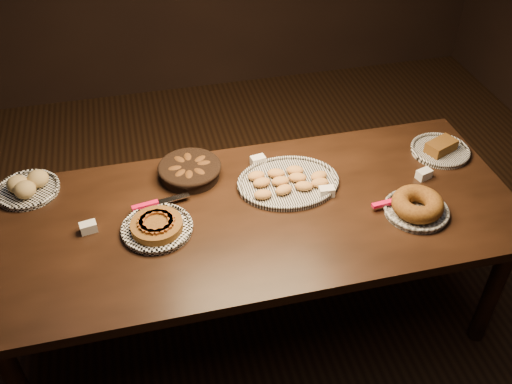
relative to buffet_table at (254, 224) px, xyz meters
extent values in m
plane|color=black|center=(0.00, 0.00, -0.68)|extent=(5.00, 5.00, 0.00)
cube|color=black|center=(0.00, 0.00, 0.05)|extent=(2.40, 1.00, 0.05)
cylinder|color=black|center=(1.08, -0.38, -0.33)|extent=(0.08, 0.08, 0.70)
cylinder|color=black|center=(-1.08, 0.38, -0.33)|extent=(0.08, 0.08, 0.70)
cylinder|color=black|center=(1.08, 0.38, -0.33)|extent=(0.08, 0.08, 0.70)
torus|color=white|center=(-0.43, -0.02, 0.09)|extent=(0.31, 0.31, 0.02)
cylinder|color=#4E300F|center=(-0.43, -0.02, 0.10)|extent=(0.23, 0.23, 0.04)
cube|color=#622710|center=(-0.37, -0.02, 0.13)|extent=(0.02, 0.08, 0.01)
cube|color=#622710|center=(-0.38, 0.01, 0.13)|extent=(0.06, 0.08, 0.01)
cube|color=#622710|center=(-0.40, 0.03, 0.13)|extent=(0.08, 0.05, 0.01)
cube|color=#622710|center=(-0.44, 0.04, 0.13)|extent=(0.08, 0.03, 0.01)
cube|color=#622710|center=(-0.47, 0.03, 0.13)|extent=(0.07, 0.06, 0.01)
cube|color=#622710|center=(-0.49, 0.00, 0.13)|extent=(0.05, 0.08, 0.01)
cube|color=#622710|center=(-0.49, -0.04, 0.13)|extent=(0.04, 0.08, 0.01)
cube|color=#622710|center=(-0.47, -0.06, 0.13)|extent=(0.07, 0.07, 0.01)
cube|color=#622710|center=(-0.44, -0.08, 0.13)|extent=(0.08, 0.04, 0.01)
cube|color=#622710|center=(-0.41, -0.08, 0.13)|extent=(0.08, 0.05, 0.01)
cube|color=#622710|center=(-0.38, -0.05, 0.13)|extent=(0.06, 0.08, 0.01)
cube|color=#FF0C46|center=(-0.47, 0.12, 0.10)|extent=(0.12, 0.04, 0.02)
cube|color=silver|center=(-0.34, 0.14, 0.10)|extent=(0.15, 0.06, 0.00)
torus|color=black|center=(0.20, 0.15, 0.09)|extent=(0.39, 0.39, 0.02)
ellipsoid|color=#B06F33|center=(0.06, 0.07, 0.11)|extent=(0.09, 0.06, 0.04)
ellipsoid|color=#B06F33|center=(0.16, 0.08, 0.11)|extent=(0.10, 0.08, 0.04)
ellipsoid|color=#B06F33|center=(0.26, 0.08, 0.11)|extent=(0.10, 0.07, 0.04)
ellipsoid|color=#B06F33|center=(0.34, 0.09, 0.11)|extent=(0.09, 0.06, 0.04)
ellipsoid|color=#B06F33|center=(0.07, 0.16, 0.11)|extent=(0.09, 0.06, 0.04)
ellipsoid|color=#B06F33|center=(0.16, 0.14, 0.11)|extent=(0.09, 0.06, 0.04)
ellipsoid|color=#B06F33|center=(0.25, 0.15, 0.11)|extent=(0.10, 0.07, 0.04)
ellipsoid|color=#B06F33|center=(0.35, 0.14, 0.11)|extent=(0.09, 0.07, 0.04)
ellipsoid|color=#B06F33|center=(0.06, 0.21, 0.11)|extent=(0.09, 0.06, 0.04)
ellipsoid|color=#B06F33|center=(0.16, 0.21, 0.11)|extent=(0.09, 0.07, 0.04)
ellipsoid|color=#B06F33|center=(0.25, 0.21, 0.11)|extent=(0.10, 0.08, 0.04)
torus|color=black|center=(0.70, -0.17, 0.09)|extent=(0.29, 0.29, 0.02)
torus|color=brown|center=(0.70, -0.17, 0.13)|extent=(0.29, 0.29, 0.08)
cube|color=#FF0C46|center=(0.57, -0.11, 0.10)|extent=(0.12, 0.04, 0.02)
cube|color=silver|center=(0.70, -0.10, 0.10)|extent=(0.15, 0.05, 0.00)
cylinder|color=black|center=(-0.24, 0.32, 0.11)|extent=(0.33, 0.33, 0.07)
torus|color=black|center=(-0.24, 0.32, 0.13)|extent=(0.30, 0.30, 0.02)
ellipsoid|color=#361C0A|center=(-0.17, 0.32, 0.13)|extent=(0.09, 0.05, 0.04)
ellipsoid|color=#361C0A|center=(-0.18, 0.36, 0.13)|extent=(0.10, 0.09, 0.04)
ellipsoid|color=#361C0A|center=(-0.24, 0.39, 0.13)|extent=(0.05, 0.09, 0.04)
ellipsoid|color=#361C0A|center=(-0.28, 0.37, 0.13)|extent=(0.09, 0.10, 0.04)
ellipsoid|color=#361C0A|center=(-0.31, 0.31, 0.13)|extent=(0.09, 0.06, 0.04)
ellipsoid|color=#361C0A|center=(-0.29, 0.27, 0.13)|extent=(0.10, 0.10, 0.04)
ellipsoid|color=#361C0A|center=(-0.25, 0.25, 0.13)|extent=(0.06, 0.10, 0.04)
ellipsoid|color=#361C0A|center=(-0.20, 0.26, 0.13)|extent=(0.09, 0.10, 0.04)
torus|color=white|center=(-0.99, 0.38, 0.09)|extent=(0.29, 0.29, 0.02)
ellipsoid|color=olive|center=(-1.02, 0.38, 0.13)|extent=(0.10, 0.10, 0.08)
ellipsoid|color=olive|center=(-0.93, 0.40, 0.13)|extent=(0.10, 0.10, 0.08)
ellipsoid|color=olive|center=(-0.99, 0.33, 0.13)|extent=(0.10, 0.10, 0.08)
torus|color=black|center=(1.02, 0.22, 0.09)|extent=(0.30, 0.30, 0.02)
cube|color=#4E300F|center=(1.02, 0.22, 0.11)|extent=(0.18, 0.14, 0.06)
cube|color=white|center=(-0.35, -0.02, 0.10)|extent=(0.08, 0.08, 0.04)
cube|color=white|center=(0.10, 0.34, 0.10)|extent=(0.08, 0.06, 0.04)
cube|color=white|center=(0.35, 0.03, 0.10)|extent=(0.07, 0.05, 0.04)
cube|color=white|center=(-0.72, 0.04, 0.10)|extent=(0.08, 0.06, 0.04)
cube|color=white|center=(0.85, 0.05, 0.10)|extent=(0.08, 0.06, 0.04)
camera|label=1|loc=(-0.43, -1.84, 1.78)|focal=40.00mm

